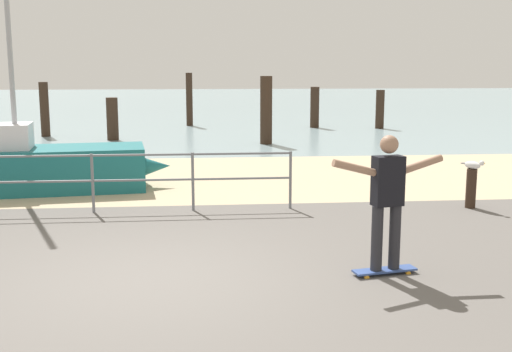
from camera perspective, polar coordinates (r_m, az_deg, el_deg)
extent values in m
cube|color=#605B56|center=(6.90, -9.53, -11.93)|extent=(24.00, 10.00, 0.04)
cube|color=tan|center=(14.62, -7.24, -0.18)|extent=(24.00, 6.00, 0.04)
cube|color=#849EA3|center=(42.46, -5.95, 6.46)|extent=(72.00, 50.00, 0.04)
cylinder|color=slate|center=(11.32, -14.43, -0.69)|extent=(0.05, 0.05, 1.05)
cylinder|color=slate|center=(11.17, -5.68, -0.56)|extent=(0.05, 0.05, 1.05)
cylinder|color=slate|center=(11.28, 3.10, -0.42)|extent=(0.05, 0.05, 1.05)
cylinder|color=slate|center=(11.41, -18.82, 1.70)|extent=(8.61, 0.04, 0.04)
cylinder|color=slate|center=(11.48, -18.69, -0.49)|extent=(8.61, 0.04, 0.04)
cube|color=#19666B|center=(13.58, -19.33, 0.48)|extent=(4.54, 1.93, 0.90)
cone|color=#19666B|center=(13.49, -10.02, 0.83)|extent=(1.19, 0.90, 0.77)
cylinder|color=#9EA0A5|center=(13.49, -21.36, 12.85)|extent=(0.10, 0.10, 4.98)
cube|color=silver|center=(13.58, -22.01, 3.30)|extent=(1.30, 1.04, 0.50)
cube|color=#334C8C|center=(8.02, 11.46, -8.27)|extent=(0.82, 0.36, 0.02)
cylinder|color=orange|center=(7.85, 9.90, -8.96)|extent=(0.06, 0.04, 0.06)
cylinder|color=orange|center=(7.98, 9.39, -8.61)|extent=(0.06, 0.04, 0.06)
cylinder|color=orange|center=(8.10, 13.49, -8.48)|extent=(0.06, 0.04, 0.06)
cylinder|color=orange|center=(8.23, 12.93, -8.15)|extent=(0.06, 0.04, 0.06)
cylinder|color=#26262B|center=(7.85, 10.79, -5.51)|extent=(0.14, 0.14, 0.80)
cylinder|color=#26262B|center=(7.96, 12.33, -5.35)|extent=(0.14, 0.14, 0.80)
cube|color=black|center=(7.75, 11.75, -0.43)|extent=(0.39, 0.27, 0.60)
sphere|color=#9E755B|center=(7.69, 11.86, 2.80)|extent=(0.22, 0.22, 0.22)
cylinder|color=#9E755B|center=(7.52, 8.80, 0.73)|extent=(0.56, 0.20, 0.23)
cylinder|color=#9E755B|center=(7.94, 14.62, 1.01)|extent=(0.56, 0.20, 0.23)
cylinder|color=#332319|center=(11.99, 18.72, -1.11)|extent=(0.18, 0.18, 0.73)
ellipsoid|color=white|center=(11.92, 18.84, 0.93)|extent=(0.28, 0.35, 0.14)
sphere|color=white|center=(11.80, 19.60, 1.10)|extent=(0.09, 0.09, 0.09)
cone|color=gold|center=(11.77, 19.80, 1.07)|extent=(0.05, 0.06, 0.02)
cube|color=slate|center=(12.01, 18.22, 1.08)|extent=(0.13, 0.14, 0.02)
cylinder|color=#332319|center=(23.90, -18.43, 5.66)|extent=(0.32, 0.32, 1.95)
cylinder|color=#332319|center=(22.14, -12.75, 4.99)|extent=(0.39, 0.39, 1.46)
cylinder|color=#332319|center=(26.87, -6.00, 6.83)|extent=(0.27, 0.27, 2.22)
cylinder|color=#332319|center=(20.52, 0.92, 5.89)|extent=(0.39, 0.39, 2.20)
cylinder|color=#332319|center=(26.04, 5.29, 6.13)|extent=(0.36, 0.36, 1.67)
cylinder|color=#332319|center=(26.06, 11.05, 5.87)|extent=(0.34, 0.34, 1.56)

